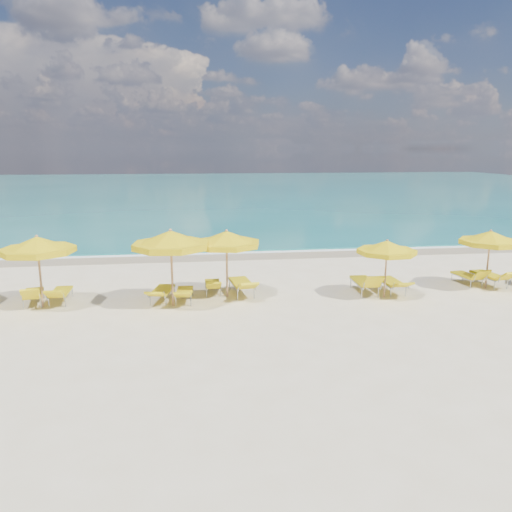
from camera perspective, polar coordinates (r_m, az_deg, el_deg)
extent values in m
plane|color=beige|center=(17.50, 0.66, -4.87)|extent=(120.00, 120.00, 0.00)
cube|color=#126866|center=(64.81, -5.53, 7.57)|extent=(120.00, 80.00, 0.30)
cube|color=tan|center=(24.62, -1.83, 0.14)|extent=(120.00, 2.60, 0.01)
cube|color=white|center=(25.40, -2.01, 0.51)|extent=(120.00, 1.20, 0.03)
cube|color=white|center=(34.13, -13.59, 3.18)|extent=(14.00, 0.36, 0.05)
cube|color=white|center=(42.19, 6.74, 5.10)|extent=(18.00, 0.30, 0.05)
cylinder|color=tan|center=(17.74, -23.46, -1.78)|extent=(0.07, 0.07, 2.32)
cone|color=yellow|center=(17.54, -23.73, 1.31)|extent=(2.86, 2.86, 0.46)
cylinder|color=yellow|center=(17.59, -23.67, 0.58)|extent=(2.89, 2.89, 0.19)
sphere|color=tan|center=(17.51, -23.79, 2.07)|extent=(0.10, 0.10, 0.10)
cylinder|color=tan|center=(16.64, -9.60, -1.50)|extent=(0.08, 0.08, 2.49)
cone|color=yellow|center=(16.43, -9.72, 2.04)|extent=(3.17, 3.17, 0.50)
cylinder|color=yellow|center=(16.47, -9.69, 1.21)|extent=(3.20, 3.20, 0.20)
sphere|color=tan|center=(16.39, -9.75, 2.91)|extent=(0.11, 0.11, 0.11)
cylinder|color=tan|center=(17.49, -3.35, -1.00)|extent=(0.07, 0.07, 2.30)
cone|color=yellow|center=(17.29, -3.39, 2.13)|extent=(2.78, 2.78, 0.46)
cylinder|color=yellow|center=(17.33, -3.38, 1.40)|extent=(2.80, 2.80, 0.18)
sphere|color=tan|center=(17.25, -3.39, 2.90)|extent=(0.10, 0.10, 0.10)
cylinder|color=tan|center=(17.96, 14.60, -1.53)|extent=(0.06, 0.06, 1.99)
cone|color=yellow|center=(17.79, 14.74, 1.09)|extent=(2.57, 2.57, 0.40)
cylinder|color=yellow|center=(17.83, 14.70, 0.47)|extent=(2.59, 2.59, 0.16)
sphere|color=tan|center=(17.75, 14.77, 1.73)|extent=(0.09, 0.09, 0.09)
cylinder|color=tan|center=(20.39, 24.99, -0.47)|extent=(0.07, 0.07, 2.14)
cone|color=yellow|center=(20.23, 25.22, 2.01)|extent=(2.75, 2.75, 0.43)
cylinder|color=yellow|center=(20.26, 25.17, 1.43)|extent=(2.77, 2.77, 0.17)
sphere|color=tan|center=(20.20, 25.27, 2.63)|extent=(0.10, 0.10, 0.10)
cube|color=yellow|center=(18.43, -24.10, -3.90)|extent=(0.80, 1.35, 0.08)
cube|color=yellow|center=(17.57, -24.38, -3.98)|extent=(0.65, 0.59, 0.46)
cube|color=yellow|center=(18.28, -21.40, -3.81)|extent=(0.58, 1.26, 0.08)
cube|color=yellow|center=(17.42, -22.05, -4.07)|extent=(0.57, 0.54, 0.39)
cube|color=yellow|center=(17.48, -10.62, -3.84)|extent=(0.83, 1.38, 0.08)
cube|color=yellow|center=(16.59, -11.45, -4.29)|extent=(0.69, 0.70, 0.31)
cube|color=yellow|center=(17.30, -8.17, -4.01)|extent=(0.61, 1.22, 0.07)
cube|color=yellow|center=(16.46, -8.41, -4.39)|extent=(0.56, 0.57, 0.32)
cube|color=yellow|center=(18.18, -4.98, -3.16)|extent=(0.52, 1.16, 0.07)
cube|color=yellow|center=(17.36, -4.86, -3.37)|extent=(0.52, 0.49, 0.36)
cube|color=yellow|center=(17.96, -1.70, -3.05)|extent=(0.82, 1.51, 0.09)
cube|color=yellow|center=(16.96, -0.92, -3.42)|extent=(0.72, 0.72, 0.38)
cube|color=yellow|center=(18.55, 12.22, -2.83)|extent=(0.68, 1.46, 0.09)
cube|color=yellow|center=(17.60, 13.24, -2.90)|extent=(0.66, 0.57, 0.53)
cube|color=yellow|center=(18.87, 15.11, -2.81)|extent=(0.65, 1.37, 0.08)
cube|color=yellow|center=(18.00, 16.41, -3.19)|extent=(0.62, 0.64, 0.32)
cube|color=yellow|center=(20.89, 22.89, -2.03)|extent=(0.70, 1.28, 0.07)
cube|color=yellow|center=(20.23, 24.33, -1.98)|extent=(0.60, 0.52, 0.47)
cube|color=yellow|center=(21.08, 25.00, -1.96)|extent=(0.83, 1.47, 0.09)
cube|color=yellow|center=(20.36, 26.82, -2.05)|extent=(0.70, 0.67, 0.44)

